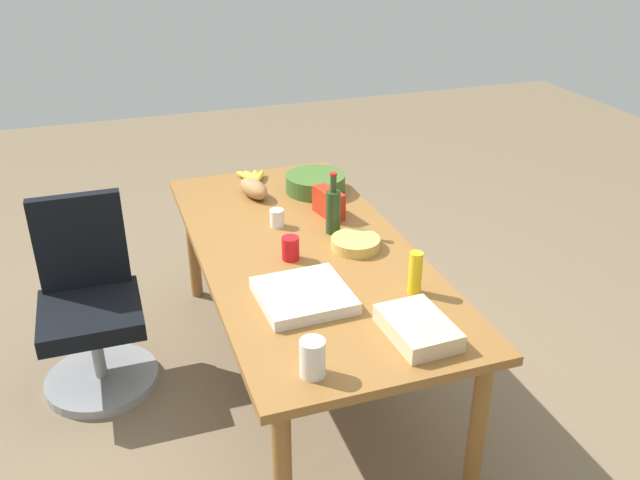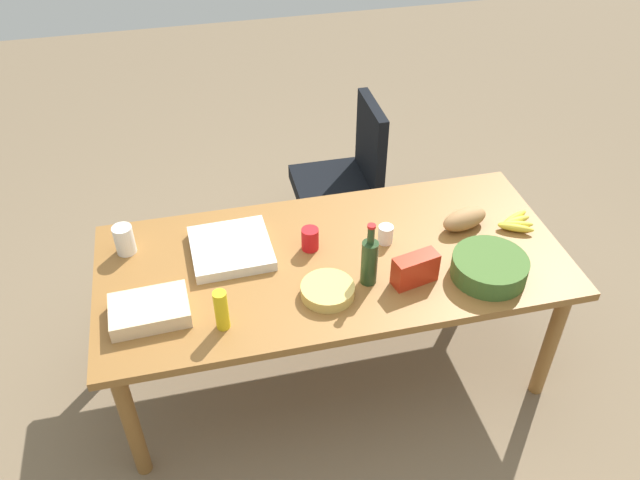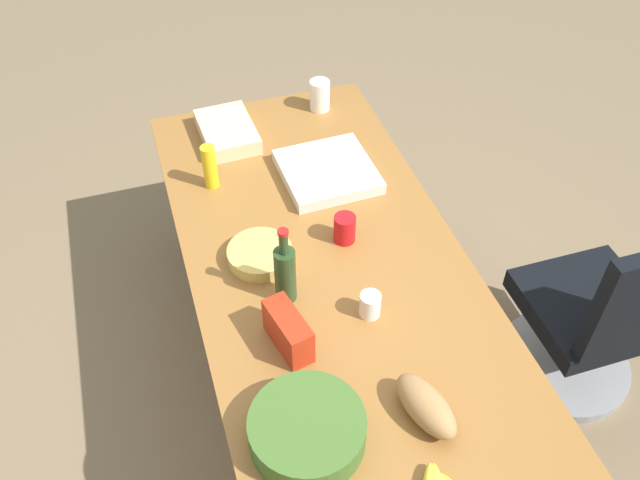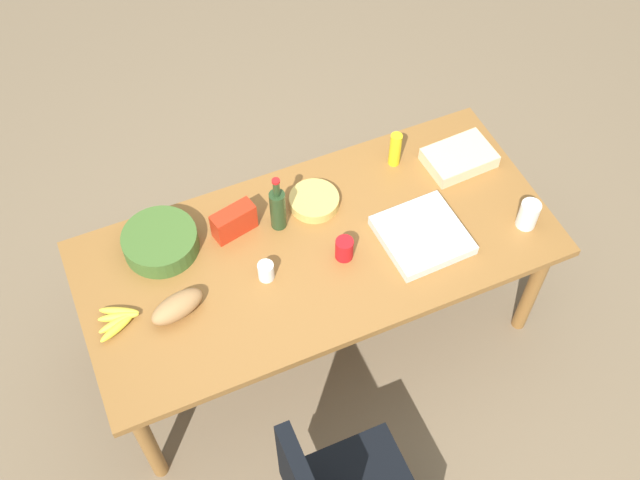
{
  "view_description": "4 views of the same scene",
  "coord_description": "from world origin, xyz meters",
  "px_view_note": "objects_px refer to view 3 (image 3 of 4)",
  "views": [
    {
      "loc": [
        -2.7,
        0.85,
        2.21
      ],
      "look_at": [
        -0.09,
        -0.05,
        0.82
      ],
      "focal_mm": 37.99,
      "sensor_mm": 36.0,
      "label": 1
    },
    {
      "loc": [
        -0.56,
        -2.15,
        2.67
      ],
      "look_at": [
        -0.05,
        0.04,
        0.83
      ],
      "focal_mm": 36.11,
      "sensor_mm": 36.0,
      "label": 2
    },
    {
      "loc": [
        1.55,
        -0.52,
        2.5
      ],
      "look_at": [
        -0.05,
        -0.01,
        0.8
      ],
      "focal_mm": 37.87,
      "sensor_mm": 36.0,
      "label": 3
    },
    {
      "loc": [
        0.78,
        1.8,
        3.52
      ],
      "look_at": [
        0.01,
        0.03,
        0.84
      ],
      "focal_mm": 42.88,
      "sensor_mm": 36.0,
      "label": 4
    }
  ],
  "objects_px": {
    "chip_bag_red": "(288,331)",
    "mayo_jar": "(320,95)",
    "mustard_bottle": "(210,167)",
    "wine_bottle": "(285,273)",
    "paper_cup": "(370,305)",
    "pizza_box": "(327,172)",
    "salad_bowl": "(307,430)",
    "sheet_cake": "(227,132)",
    "chip_bowl": "(260,255)",
    "office_chair": "(592,326)",
    "conference_table": "(327,275)",
    "bread_loaf": "(426,406)",
    "red_solo_cup": "(345,229)"
  },
  "relations": [
    {
      "from": "mustard_bottle",
      "to": "paper_cup",
      "type": "relative_size",
      "value": 2.09
    },
    {
      "from": "mustard_bottle",
      "to": "office_chair",
      "type": "bearing_deg",
      "value": 56.94
    },
    {
      "from": "bread_loaf",
      "to": "wine_bottle",
      "type": "xyz_separation_m",
      "value": [
        -0.56,
        -0.26,
        0.07
      ]
    },
    {
      "from": "red_solo_cup",
      "to": "conference_table",
      "type": "bearing_deg",
      "value": -47.57
    },
    {
      "from": "mustard_bottle",
      "to": "mayo_jar",
      "type": "bearing_deg",
      "value": 123.64
    },
    {
      "from": "chip_bag_red",
      "to": "paper_cup",
      "type": "relative_size",
      "value": 2.22
    },
    {
      "from": "pizza_box",
      "to": "red_solo_cup",
      "type": "distance_m",
      "value": 0.37
    },
    {
      "from": "paper_cup",
      "to": "salad_bowl",
      "type": "distance_m",
      "value": 0.5
    },
    {
      "from": "pizza_box",
      "to": "bread_loaf",
      "type": "xyz_separation_m",
      "value": [
        1.12,
        -0.07,
        0.03
      ]
    },
    {
      "from": "bread_loaf",
      "to": "salad_bowl",
      "type": "distance_m",
      "value": 0.35
    },
    {
      "from": "wine_bottle",
      "to": "sheet_cake",
      "type": "bearing_deg",
      "value": 179.98
    },
    {
      "from": "red_solo_cup",
      "to": "mustard_bottle",
      "type": "bearing_deg",
      "value": -138.17
    },
    {
      "from": "sheet_cake",
      "to": "mayo_jar",
      "type": "relative_size",
      "value": 2.27
    },
    {
      "from": "office_chair",
      "to": "conference_table",
      "type": "bearing_deg",
      "value": -107.68
    },
    {
      "from": "mustard_bottle",
      "to": "paper_cup",
      "type": "xyz_separation_m",
      "value": [
        0.8,
        0.37,
        -0.05
      ]
    },
    {
      "from": "office_chair",
      "to": "wine_bottle",
      "type": "relative_size",
      "value": 3.05
    },
    {
      "from": "office_chair",
      "to": "mayo_jar",
      "type": "height_order",
      "value": "office_chair"
    },
    {
      "from": "pizza_box",
      "to": "chip_bowl",
      "type": "bearing_deg",
      "value": -47.41
    },
    {
      "from": "pizza_box",
      "to": "salad_bowl",
      "type": "height_order",
      "value": "salad_bowl"
    },
    {
      "from": "chip_bag_red",
      "to": "mayo_jar",
      "type": "height_order",
      "value": "same"
    },
    {
      "from": "bread_loaf",
      "to": "conference_table",
      "type": "bearing_deg",
      "value": -173.4
    },
    {
      "from": "office_chair",
      "to": "wine_bottle",
      "type": "distance_m",
      "value": 1.3
    },
    {
      "from": "wine_bottle",
      "to": "mayo_jar",
      "type": "bearing_deg",
      "value": 156.51
    },
    {
      "from": "office_chair",
      "to": "sheet_cake",
      "type": "bearing_deg",
      "value": -133.84
    },
    {
      "from": "chip_bag_red",
      "to": "mustard_bottle",
      "type": "height_order",
      "value": "mustard_bottle"
    },
    {
      "from": "chip_bowl",
      "to": "office_chair",
      "type": "bearing_deg",
      "value": 72.01
    },
    {
      "from": "chip_bag_red",
      "to": "paper_cup",
      "type": "distance_m",
      "value": 0.29
    },
    {
      "from": "pizza_box",
      "to": "conference_table",
      "type": "bearing_deg",
      "value": -20.06
    },
    {
      "from": "office_chair",
      "to": "chip_bowl",
      "type": "height_order",
      "value": "office_chair"
    },
    {
      "from": "red_solo_cup",
      "to": "bread_loaf",
      "type": "bearing_deg",
      "value": -1.18
    },
    {
      "from": "salad_bowl",
      "to": "office_chair",
      "type": "bearing_deg",
      "value": 104.1
    },
    {
      "from": "office_chair",
      "to": "salad_bowl",
      "type": "xyz_separation_m",
      "value": [
        0.32,
        -1.27,
        0.43
      ]
    },
    {
      "from": "wine_bottle",
      "to": "salad_bowl",
      "type": "bearing_deg",
      "value": -9.27
    },
    {
      "from": "bread_loaf",
      "to": "paper_cup",
      "type": "bearing_deg",
      "value": -177.26
    },
    {
      "from": "pizza_box",
      "to": "sheet_cake",
      "type": "bearing_deg",
      "value": -140.53
    },
    {
      "from": "chip_bowl",
      "to": "wine_bottle",
      "type": "xyz_separation_m",
      "value": [
        0.19,
        0.04,
        0.09
      ]
    },
    {
      "from": "red_solo_cup",
      "to": "mayo_jar",
      "type": "xyz_separation_m",
      "value": [
        -0.83,
        0.17,
        0.02
      ]
    },
    {
      "from": "chip_bag_red",
      "to": "paper_cup",
      "type": "xyz_separation_m",
      "value": [
        -0.04,
        0.29,
        -0.02
      ]
    },
    {
      "from": "paper_cup",
      "to": "wine_bottle",
      "type": "height_order",
      "value": "wine_bottle"
    },
    {
      "from": "mustard_bottle",
      "to": "wine_bottle",
      "type": "height_order",
      "value": "wine_bottle"
    },
    {
      "from": "conference_table",
      "to": "wine_bottle",
      "type": "relative_size",
      "value": 6.82
    },
    {
      "from": "chip_bag_red",
      "to": "salad_bowl",
      "type": "relative_size",
      "value": 0.6
    },
    {
      "from": "wine_bottle",
      "to": "chip_bag_red",
      "type": "bearing_deg",
      "value": -13.39
    },
    {
      "from": "paper_cup",
      "to": "pizza_box",
      "type": "bearing_deg",
      "value": 172.99
    },
    {
      "from": "pizza_box",
      "to": "salad_bowl",
      "type": "xyz_separation_m",
      "value": [
        1.09,
        -0.42,
        0.02
      ]
    },
    {
      "from": "conference_table",
      "to": "mustard_bottle",
      "type": "relative_size",
      "value": 11.31
    },
    {
      "from": "mustard_bottle",
      "to": "wine_bottle",
      "type": "bearing_deg",
      "value": 10.93
    },
    {
      "from": "chip_bag_red",
      "to": "salad_bowl",
      "type": "bearing_deg",
      "value": -6.79
    },
    {
      "from": "mustard_bottle",
      "to": "wine_bottle",
      "type": "relative_size",
      "value": 0.6
    },
    {
      "from": "chip_bag_red",
      "to": "salad_bowl",
      "type": "distance_m",
      "value": 0.33
    }
  ]
}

